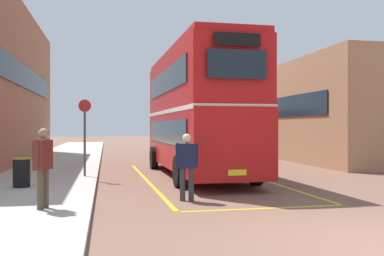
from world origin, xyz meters
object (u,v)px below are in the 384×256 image
object	(u,v)px
double_decker_bus	(197,110)
pedestrian_boarding	(187,162)
pedestrian_waiting_far	(43,162)
litter_bin	(22,172)
single_deck_bus	(200,130)
bus_stop_sign	(85,130)

from	to	relation	value
double_decker_bus	pedestrian_boarding	size ratio (longest dim) A/B	5.91
pedestrian_waiting_far	litter_bin	bearing A→B (deg)	106.48
single_deck_bus	bus_stop_sign	xyz separation A→B (m)	(-7.40, -15.16, 0.13)
single_deck_bus	pedestrian_boarding	world-z (taller)	single_deck_bus
pedestrian_waiting_far	litter_bin	world-z (taller)	pedestrian_waiting_far
double_decker_bus	pedestrian_waiting_far	distance (m)	8.43
double_decker_bus	pedestrian_waiting_far	world-z (taller)	double_decker_bus
pedestrian_boarding	pedestrian_waiting_far	bearing A→B (deg)	-159.82
double_decker_bus	bus_stop_sign	distance (m)	4.27
double_decker_bus	litter_bin	world-z (taller)	double_decker_bus
single_deck_bus	bus_stop_sign	size ratio (longest dim) A/B	3.28
bus_stop_sign	pedestrian_boarding	bearing A→B (deg)	-61.15
single_deck_bus	pedestrian_boarding	size ratio (longest dim) A/B	5.20
bus_stop_sign	double_decker_bus	bearing A→B (deg)	8.42
pedestrian_boarding	litter_bin	distance (m)	5.05
single_deck_bus	litter_bin	distance (m)	19.94
pedestrian_boarding	bus_stop_sign	distance (m)	5.76
single_deck_bus	pedestrian_waiting_far	xyz separation A→B (m)	(-7.97, -21.38, -0.50)
double_decker_bus	litter_bin	bearing A→B (deg)	-151.28
double_decker_bus	pedestrian_waiting_far	bearing A→B (deg)	-124.69
bus_stop_sign	litter_bin	bearing A→B (deg)	-122.80
pedestrian_boarding	litter_bin	bearing A→B (deg)	151.16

